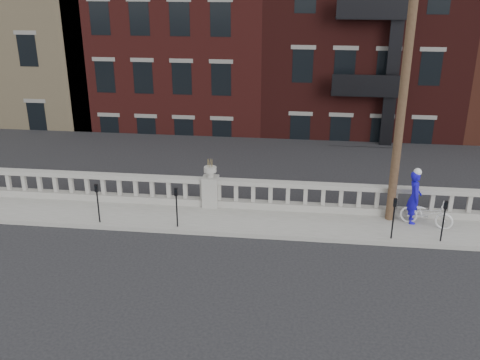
{
  "coord_description": "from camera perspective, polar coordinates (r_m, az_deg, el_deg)",
  "views": [
    {
      "loc": [
        3.18,
        -13.29,
        7.98
      ],
      "look_at": [
        1.14,
        3.2,
        1.48
      ],
      "focal_mm": 40.0,
      "sensor_mm": 36.0,
      "label": 1
    }
  ],
  "objects": [
    {
      "name": "ground",
      "position": [
        15.82,
        -5.61,
        -9.02
      ],
      "size": [
        120.0,
        120.0,
        0.0
      ],
      "primitive_type": "plane",
      "color": "black",
      "rests_on": "ground"
    },
    {
      "name": "balustrade",
      "position": [
        19.01,
        -3.15,
        -1.38
      ],
      "size": [
        28.0,
        0.34,
        1.03
      ],
      "color": "gray",
      "rests_on": "sidewalk"
    },
    {
      "name": "planter_pedestal",
      "position": [
        18.93,
        -3.16,
        -0.85
      ],
      "size": [
        0.55,
        0.55,
        1.76
      ],
      "color": "gray",
      "rests_on": "sidewalk"
    },
    {
      "name": "sidewalk",
      "position": [
        18.38,
        -3.63,
        -4.14
      ],
      "size": [
        32.0,
        2.2,
        0.15
      ],
      "primitive_type": "cube",
      "color": "gray",
      "rests_on": "ground"
    },
    {
      "name": "parking_meter_b",
      "position": [
        18.2,
        -14.96,
        -1.96
      ],
      "size": [
        0.1,
        0.09,
        1.36
      ],
      "color": "black",
      "rests_on": "sidewalk"
    },
    {
      "name": "parking_meter_e",
      "position": [
        17.51,
        20.94,
        -3.65
      ],
      "size": [
        0.1,
        0.09,
        1.36
      ],
      "color": "black",
      "rests_on": "sidewalk"
    },
    {
      "name": "cyclist",
      "position": [
        18.5,
        18.11,
        -1.74
      ],
      "size": [
        0.48,
        0.69,
        1.8
      ],
      "primitive_type": "imported",
      "rotation": [
        0.0,
        0.0,
        1.49
      ],
      "color": "#140BB2",
      "rests_on": "sidewalk"
    },
    {
      "name": "bicycle",
      "position": [
        18.54,
        19.29,
        -3.39
      ],
      "size": [
        1.79,
        1.12,
        0.89
      ],
      "primitive_type": "imported",
      "rotation": [
        0.0,
        0.0,
        1.23
      ],
      "color": "silver",
      "rests_on": "sidewalk"
    },
    {
      "name": "parking_meter_c",
      "position": [
        17.41,
        -6.79,
        -2.44
      ],
      "size": [
        0.1,
        0.09,
        1.36
      ],
      "color": "black",
      "rests_on": "sidewalk"
    },
    {
      "name": "parking_meter_d",
      "position": [
        17.19,
        16.09,
        -3.49
      ],
      "size": [
        0.1,
        0.09,
        1.36
      ],
      "color": "black",
      "rests_on": "sidewalk"
    },
    {
      "name": "utility_pole",
      "position": [
        17.38,
        17.3,
        11.35
      ],
      "size": [
        1.6,
        0.28,
        10.0
      ],
      "color": "#422D1E",
      "rests_on": "sidewalk"
    },
    {
      "name": "lower_level",
      "position": [
        36.82,
        2.96,
        12.99
      ],
      "size": [
        80.0,
        44.0,
        20.8
      ],
      "color": "#605E59",
      "rests_on": "ground"
    }
  ]
}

